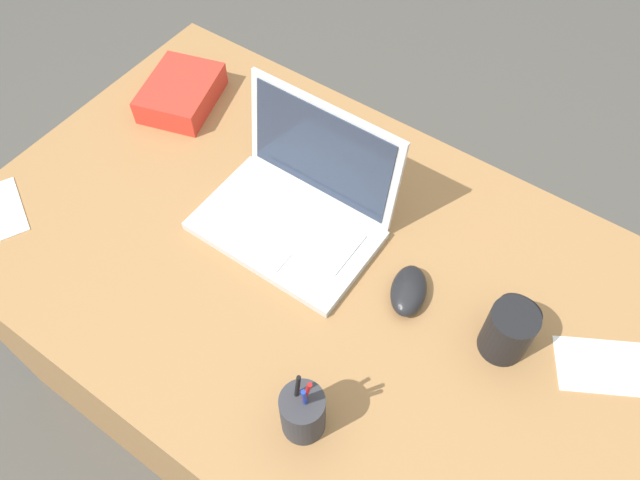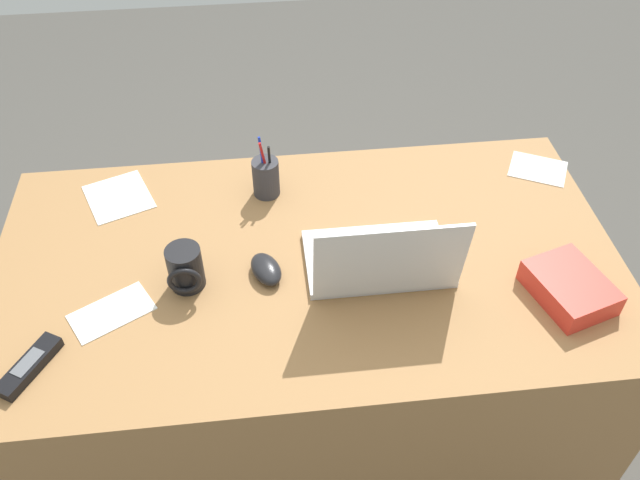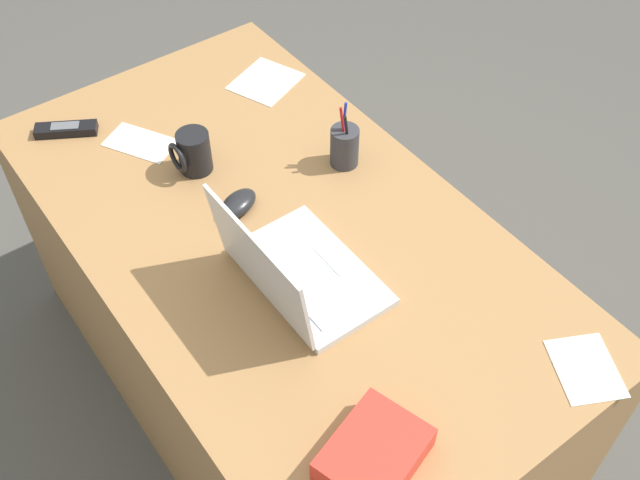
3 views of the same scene
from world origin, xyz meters
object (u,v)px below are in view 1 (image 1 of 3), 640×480
at_px(laptop, 297,204).
at_px(pen_holder, 303,412).
at_px(coffee_mug_white, 509,330).
at_px(snack_bag, 181,93).
at_px(computer_mouse, 409,291).

xyz_separation_m(laptop, pen_holder, (0.25, -0.33, 0.01)).
relative_size(coffee_mug_white, snack_bag, 0.58).
height_order(coffee_mug_white, snack_bag, coffee_mug_white).
bearing_deg(pen_holder, laptop, 127.36).
relative_size(computer_mouse, pen_holder, 0.60).
height_order(computer_mouse, snack_bag, snack_bag).
xyz_separation_m(pen_holder, snack_bag, (-0.66, 0.45, -0.03)).
bearing_deg(pen_holder, snack_bag, 146.13).
xyz_separation_m(computer_mouse, snack_bag, (-0.68, 0.14, 0.01)).
relative_size(computer_mouse, coffee_mug_white, 0.98).
bearing_deg(snack_bag, laptop, -15.94).
distance_m(laptop, coffee_mug_white, 0.45).
distance_m(coffee_mug_white, snack_bag, 0.88).
relative_size(laptop, coffee_mug_white, 3.16).
bearing_deg(snack_bag, pen_holder, -33.87).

